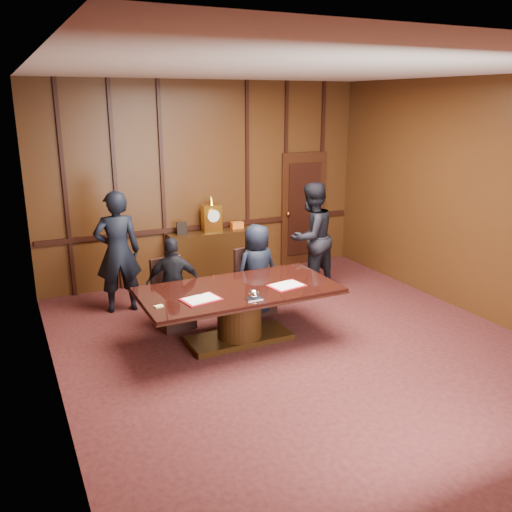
# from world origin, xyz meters

# --- Properties ---
(room) EXTENTS (7.00, 7.04, 3.50)m
(room) POSITION_xyz_m (0.07, 0.14, 1.72)
(room) COLOR black
(room) RESTS_ON ground
(sideboard) EXTENTS (1.60, 0.45, 1.54)m
(sideboard) POSITION_xyz_m (0.00, 3.26, 0.49)
(sideboard) COLOR black
(sideboard) RESTS_ON ground
(conference_table) EXTENTS (2.62, 1.32, 0.76)m
(conference_table) POSITION_xyz_m (-0.63, 0.64, 0.51)
(conference_table) COLOR black
(conference_table) RESTS_ON ground
(folder_left) EXTENTS (0.51, 0.41, 0.02)m
(folder_left) POSITION_xyz_m (-1.24, 0.45, 0.77)
(folder_left) COLOR maroon
(folder_left) RESTS_ON conference_table
(folder_right) EXTENTS (0.51, 0.40, 0.02)m
(folder_right) POSITION_xyz_m (-0.03, 0.44, 0.77)
(folder_right) COLOR maroon
(folder_right) RESTS_ON conference_table
(inkstand) EXTENTS (0.20, 0.14, 0.12)m
(inkstand) POSITION_xyz_m (-0.63, 0.19, 0.81)
(inkstand) COLOR white
(inkstand) RESTS_ON conference_table
(notepad) EXTENTS (0.11, 0.09, 0.01)m
(notepad) POSITION_xyz_m (-1.78, 0.44, 0.77)
(notepad) COLOR #F0EA75
(notepad) RESTS_ON conference_table
(chair_left) EXTENTS (0.55, 0.55, 0.99)m
(chair_left) POSITION_xyz_m (-1.29, 1.51, 0.29)
(chair_left) COLOR black
(chair_left) RESTS_ON ground
(chair_right) EXTENTS (0.57, 0.57, 0.99)m
(chair_right) POSITION_xyz_m (0.01, 1.51, 0.29)
(chair_right) COLOR black
(chair_right) RESTS_ON ground
(signatory_left) EXTENTS (0.84, 0.55, 1.34)m
(signatory_left) POSITION_xyz_m (-1.28, 1.44, 0.67)
(signatory_left) COLOR black
(signatory_left) RESTS_ON ground
(signatory_right) EXTENTS (0.74, 0.53, 1.40)m
(signatory_right) POSITION_xyz_m (0.02, 1.44, 0.70)
(signatory_right) COLOR black
(signatory_right) RESTS_ON ground
(witness_left) EXTENTS (0.72, 0.50, 1.88)m
(witness_left) POSITION_xyz_m (-1.84, 2.46, 0.94)
(witness_left) COLOR black
(witness_left) RESTS_ON ground
(witness_right) EXTENTS (1.08, 0.95, 1.86)m
(witness_right) POSITION_xyz_m (1.33, 2.04, 0.93)
(witness_right) COLOR black
(witness_right) RESTS_ON ground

